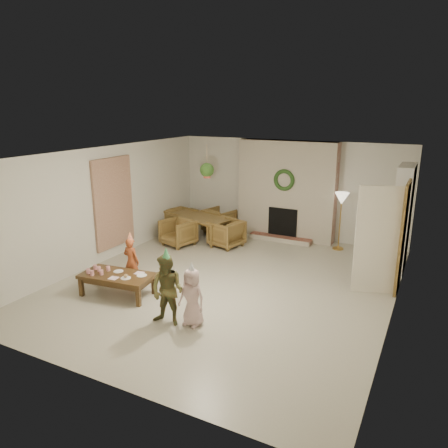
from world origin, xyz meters
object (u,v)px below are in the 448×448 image
Objects in this scene: dining_chair_left at (180,221)px; dining_chair_right at (226,233)px; child_plaid at (167,290)px; dining_chair_near at (178,232)px; child_pink at (192,297)px; child_red at (131,261)px; dining_chair_far at (219,221)px; coffee_table_top at (117,276)px; dining_table at (200,227)px.

dining_chair_right is at bearing -90.00° from dining_chair_left.
dining_chair_left is 0.63× the size of child_plaid.
dining_chair_near is 4.00m from child_pink.
child_plaid is at bearing 147.51° from child_red.
child_pink is (0.35, 0.15, -0.10)m from child_plaid.
child_red reaches higher than dining_chair_far.
coffee_table_top is at bearing -148.52° from dining_chair_left.
dining_chair_far is 1.19m from dining_chair_right.
child_pink is (2.36, -3.22, 0.14)m from dining_chair_near.
dining_table is 4.50m from child_pink.
dining_chair_far is at bearing -128.66° from dining_chair_right.
coffee_table_top is 1.80m from child_pink.
dining_chair_right reaches higher than dining_table.
child_plaid reaches higher than dining_chair_right.
dining_chair_near reaches higher than coffee_table_top.
dining_chair_left is 0.77× the size of child_red.
dining_chair_near is 1.05m from dining_chair_left.
dining_chair_right reaches higher than coffee_table_top.
dining_chair_left reaches higher than coffee_table_top.
dining_table is 1.81× the size of child_red.
dining_chair_left is at bearing 117.35° from child_plaid.
child_plaid is at bearing -24.81° from coffee_table_top.
dining_chair_right is at bearing 100.29° from child_plaid.
child_pink is (1.97, -4.65, 0.14)m from dining_chair_far.
child_red reaches higher than coffee_table_top.
child_plaid reaches higher than dining_chair_left.
dining_chair_right is at bearing 141.34° from dining_chair_far.
dining_chair_far is 0.77× the size of child_red.
child_plaid is (0.92, -3.85, 0.24)m from dining_chair_right.
dining_chair_left is at bearing 99.45° from coffee_table_top.
dining_table is 0.74m from dining_chair_near.
child_red is 0.81× the size of child_plaid.
dining_chair_near is 1.00× the size of dining_chair_left.
dining_chair_far is 3.83m from child_red.
child_plaid is at bearing -151.21° from child_pink.
dining_chair_far is 0.77× the size of child_pink.
child_red is at bearing 107.05° from dining_chair_far.
child_pink is (1.77, -0.31, 0.09)m from coffee_table_top.
dining_chair_right is at bearing -100.98° from child_red.
dining_chair_right is at bearing -0.00° from dining_table.
dining_table is at bearing 123.92° from child_pink.
child_red is (-0.58, -2.87, 0.14)m from dining_chair_right.
dining_chair_right is (0.70, -0.96, 0.00)m from dining_chair_far.
dining_chair_left is 0.77× the size of child_pink.
dining_table is at bearing -83.80° from child_red.
dining_chair_left is at bearing 129.98° from child_pink.
dining_chair_left is 4.99m from child_plaid.
child_pink is (1.86, -0.82, 0.00)m from child_red.
dining_chair_far is at bearing 118.06° from child_pink.
dining_table is 1.80× the size of child_pink.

